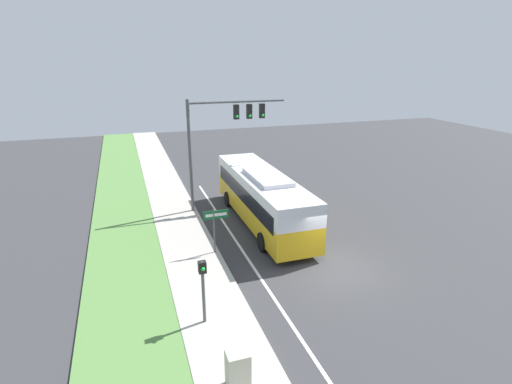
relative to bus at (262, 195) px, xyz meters
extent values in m
plane|color=#38383A|center=(1.41, -6.50, -1.78)|extent=(80.00, 80.00, 0.00)
cube|color=#ADA89E|center=(-4.79, -6.50, -1.72)|extent=(2.80, 80.00, 0.12)
cube|color=#568442|center=(-7.99, -6.50, -1.73)|extent=(3.60, 80.00, 0.10)
cube|color=silver|center=(-2.19, -6.50, -1.78)|extent=(0.14, 30.00, 0.01)
cube|color=gold|center=(0.00, 0.01, -0.68)|extent=(2.52, 11.21, 1.46)
cube|color=silver|center=(0.00, 0.01, 0.65)|extent=(2.52, 11.21, 1.19)
cube|color=black|center=(0.00, 0.01, 0.23)|extent=(2.56, 10.31, 0.90)
cube|color=silver|center=(0.00, -0.83, 1.36)|extent=(1.76, 3.92, 0.24)
cylinder|color=black|center=(-1.21, 3.49, -1.28)|extent=(0.28, 1.00, 1.00)
cylinder|color=black|center=(1.21, 3.49, -1.28)|extent=(0.28, 1.00, 1.00)
cylinder|color=black|center=(-1.21, -3.46, -1.28)|extent=(0.28, 1.00, 1.00)
cylinder|color=black|center=(1.21, -3.46, -1.28)|extent=(0.28, 1.00, 1.00)
cylinder|color=#4C4C51|center=(-3.64, 3.16, 1.80)|extent=(0.20, 0.20, 7.18)
cylinder|color=#4C4C51|center=(-0.56, 3.16, 5.14)|extent=(6.18, 0.14, 0.14)
cube|color=black|center=(-0.63, 3.16, 4.52)|extent=(0.32, 0.28, 0.90)
sphere|color=#1ED838|center=(-0.63, 2.98, 4.27)|extent=(0.18, 0.18, 0.18)
cube|color=black|center=(0.22, 3.16, 4.52)|extent=(0.32, 0.28, 0.90)
sphere|color=#1ED838|center=(0.22, 2.98, 4.27)|extent=(0.18, 0.18, 0.18)
cube|color=black|center=(1.07, 3.16, 4.52)|extent=(0.32, 0.28, 0.90)
sphere|color=#1ED838|center=(1.07, 2.98, 4.27)|extent=(0.18, 0.18, 0.18)
cylinder|color=#4C4C51|center=(-5.27, -8.44, -0.47)|extent=(0.12, 0.12, 2.63)
cube|color=black|center=(-5.27, -8.44, 0.62)|extent=(0.28, 0.24, 0.44)
sphere|color=#1ED838|center=(-5.27, -8.59, 0.62)|extent=(0.14, 0.14, 0.14)
cylinder|color=#4C4C51|center=(-3.63, -3.03, -0.58)|extent=(0.08, 0.08, 2.41)
cube|color=#145B2D|center=(-3.50, -3.03, 0.36)|extent=(1.26, 0.03, 0.45)
cube|color=white|center=(-3.50, -3.05, 0.36)|extent=(1.07, 0.01, 0.16)
cube|color=#B7B29E|center=(-4.95, -11.84, -1.05)|extent=(0.67, 0.58, 1.23)
camera|label=1|loc=(-7.47, -21.03, 7.71)|focal=28.00mm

